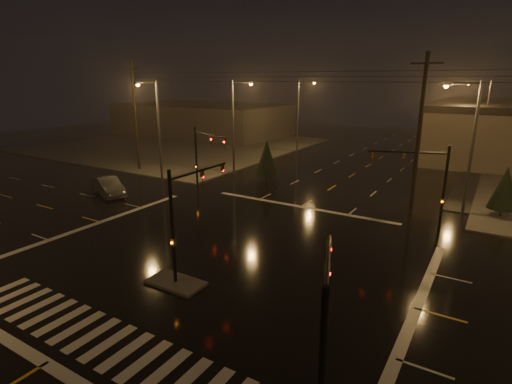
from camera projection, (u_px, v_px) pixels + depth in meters
ground at (222, 255)px, 23.76m from camera, size 140.00×140.00×0.00m
sidewalk_nw at (181, 145)px, 63.42m from camera, size 36.00×36.00×0.12m
median_island at (176, 282)px, 20.45m from camera, size 3.00×1.60×0.15m
crosswalk at (92, 335)px, 16.37m from camera, size 15.00×2.60×0.01m
stop_bar_near at (46, 363)px, 14.73m from camera, size 16.00×0.50×0.01m
stop_bar_far at (301, 207)px, 32.79m from camera, size 16.00×0.50×0.01m
commercial_block at (203, 119)px, 75.03m from camera, size 30.00×18.00×5.60m
signal_mast_median at (184, 209)px, 20.21m from camera, size 0.25×4.59×6.00m
signal_mast_ne at (428, 179)px, 26.28m from camera, size 4.84×1.86×6.00m
signal_mast_nw at (202, 152)px, 35.81m from camera, size 4.84×1.86×6.00m
signal_mast_se at (322, 355)px, 9.61m from camera, size 1.55×3.87×6.00m
streetlight_1 at (235, 121)px, 42.56m from camera, size 2.77×0.32×10.00m
streetlight_2 at (300, 111)px, 55.69m from camera, size 2.77×0.32×10.00m
streetlight_3 at (469, 139)px, 29.69m from camera, size 2.77×0.32×10.00m
streetlight_4 at (483, 118)px, 46.11m from camera, size 2.77×0.32×10.00m
streetlight_5 at (156, 124)px, 39.38m from camera, size 0.32×2.77×10.00m
utility_pole_0 at (135, 116)px, 44.61m from camera, size 2.20×0.32×12.00m
utility_pole_1 at (419, 135)px, 29.56m from camera, size 2.20×0.32×12.00m
conifer_0 at (505, 188)px, 29.67m from camera, size 2.08×2.08×3.95m
conifer_3 at (267, 158)px, 40.18m from camera, size 2.30×2.30×4.29m
car_crossing at (108, 186)px, 35.88m from camera, size 5.22×3.43×1.63m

